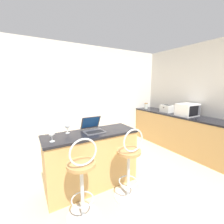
{
  "coord_description": "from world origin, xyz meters",
  "views": [
    {
      "loc": [
        -1.24,
        -1.39,
        1.62
      ],
      "look_at": [
        0.51,
        1.6,
        1.0
      ],
      "focal_mm": 24.0,
      "sensor_mm": 36.0,
      "label": 1
    }
  ],
  "objects_px": {
    "bar_stool_far": "(129,165)",
    "pepper_mill": "(178,108)",
    "bar_stool_near": "(82,181)",
    "microwave": "(187,110)",
    "storage_jar": "(146,106)",
    "wine_glass_short": "(67,126)",
    "laptop": "(93,128)",
    "wine_glass_tall": "(52,134)",
    "toaster": "(167,109)"
  },
  "relations": [
    {
      "from": "wine_glass_short",
      "to": "bar_stool_near",
      "type": "bearing_deg",
      "value": -91.72
    },
    {
      "from": "storage_jar",
      "to": "wine_glass_short",
      "type": "relative_size",
      "value": 1.13
    },
    {
      "from": "microwave",
      "to": "pepper_mill",
      "type": "xyz_separation_m",
      "value": [
        0.16,
        0.38,
        -0.03
      ]
    },
    {
      "from": "toaster",
      "to": "pepper_mill",
      "type": "height_order",
      "value": "pepper_mill"
    },
    {
      "from": "storage_jar",
      "to": "wine_glass_tall",
      "type": "relative_size",
      "value": 1.24
    },
    {
      "from": "bar_stool_near",
      "to": "laptop",
      "type": "relative_size",
      "value": 3.19
    },
    {
      "from": "pepper_mill",
      "to": "wine_glass_tall",
      "type": "bearing_deg",
      "value": -170.92
    },
    {
      "from": "toaster",
      "to": "wine_glass_tall",
      "type": "bearing_deg",
      "value": -166.79
    },
    {
      "from": "wine_glass_short",
      "to": "microwave",
      "type": "bearing_deg",
      "value": -2.37
    },
    {
      "from": "bar_stool_near",
      "to": "bar_stool_far",
      "type": "distance_m",
      "value": 0.69
    },
    {
      "from": "toaster",
      "to": "storage_jar",
      "type": "bearing_deg",
      "value": 94.63
    },
    {
      "from": "microwave",
      "to": "bar_stool_near",
      "type": "bearing_deg",
      "value": -168.64
    },
    {
      "from": "wine_glass_tall",
      "to": "bar_stool_near",
      "type": "bearing_deg",
      "value": -61.03
    },
    {
      "from": "bar_stool_near",
      "to": "wine_glass_tall",
      "type": "height_order",
      "value": "bar_stool_near"
    },
    {
      "from": "storage_jar",
      "to": "wine_glass_tall",
      "type": "xyz_separation_m",
      "value": [
        -2.98,
        -1.45,
        0.01
      ]
    },
    {
      "from": "laptop",
      "to": "storage_jar",
      "type": "distance_m",
      "value": 2.68
    },
    {
      "from": "toaster",
      "to": "wine_glass_short",
      "type": "height_order",
      "value": "toaster"
    },
    {
      "from": "bar_stool_far",
      "to": "pepper_mill",
      "type": "bearing_deg",
      "value": 22.49
    },
    {
      "from": "microwave",
      "to": "wine_glass_short",
      "type": "height_order",
      "value": "microwave"
    },
    {
      "from": "bar_stool_far",
      "to": "pepper_mill",
      "type": "height_order",
      "value": "pepper_mill"
    },
    {
      "from": "pepper_mill",
      "to": "wine_glass_short",
      "type": "bearing_deg",
      "value": -174.88
    },
    {
      "from": "bar_stool_near",
      "to": "toaster",
      "type": "xyz_separation_m",
      "value": [
        2.8,
        1.15,
        0.49
      ]
    },
    {
      "from": "microwave",
      "to": "wine_glass_short",
      "type": "relative_size",
      "value": 3.06
    },
    {
      "from": "laptop",
      "to": "toaster",
      "type": "relative_size",
      "value": 1.13
    },
    {
      "from": "toaster",
      "to": "wine_glass_tall",
      "type": "relative_size",
      "value": 2.09
    },
    {
      "from": "wine_glass_short",
      "to": "storage_jar",
      "type": "bearing_deg",
      "value": 23.78
    },
    {
      "from": "wine_glass_short",
      "to": "pepper_mill",
      "type": "relative_size",
      "value": 0.63
    },
    {
      "from": "bar_stool_far",
      "to": "toaster",
      "type": "xyz_separation_m",
      "value": [
        2.11,
        1.15,
        0.49
      ]
    },
    {
      "from": "storage_jar",
      "to": "wine_glass_short",
      "type": "distance_m",
      "value": 2.97
    },
    {
      "from": "bar_stool_far",
      "to": "laptop",
      "type": "height_order",
      "value": "laptop"
    },
    {
      "from": "microwave",
      "to": "storage_jar",
      "type": "distance_m",
      "value": 1.32
    },
    {
      "from": "storage_jar",
      "to": "pepper_mill",
      "type": "bearing_deg",
      "value": -75.24
    },
    {
      "from": "microwave",
      "to": "bar_stool_far",
      "type": "bearing_deg",
      "value": -165.12
    },
    {
      "from": "microwave",
      "to": "wine_glass_short",
      "type": "distance_m",
      "value": 2.81
    },
    {
      "from": "bar_stool_near",
      "to": "laptop",
      "type": "xyz_separation_m",
      "value": [
        0.39,
        0.58,
        0.45
      ]
    },
    {
      "from": "bar_stool_near",
      "to": "pepper_mill",
      "type": "distance_m",
      "value": 3.17
    },
    {
      "from": "bar_stool_near",
      "to": "microwave",
      "type": "distance_m",
      "value": 2.94
    },
    {
      "from": "bar_stool_far",
      "to": "storage_jar",
      "type": "distance_m",
      "value": 2.83
    },
    {
      "from": "bar_stool_near",
      "to": "storage_jar",
      "type": "relative_size",
      "value": 6.04
    },
    {
      "from": "microwave",
      "to": "toaster",
      "type": "distance_m",
      "value": 0.58
    },
    {
      "from": "microwave",
      "to": "pepper_mill",
      "type": "relative_size",
      "value": 1.92
    },
    {
      "from": "bar_stool_far",
      "to": "wine_glass_short",
      "type": "height_order",
      "value": "bar_stool_far"
    },
    {
      "from": "laptop",
      "to": "microwave",
      "type": "distance_m",
      "value": 2.44
    },
    {
      "from": "toaster",
      "to": "pepper_mill",
      "type": "xyz_separation_m",
      "value": [
        0.19,
        -0.2,
        0.02
      ]
    },
    {
      "from": "bar_stool_near",
      "to": "wine_glass_tall",
      "type": "xyz_separation_m",
      "value": [
        -0.24,
        0.43,
        0.49
      ]
    },
    {
      "from": "bar_stool_near",
      "to": "microwave",
      "type": "bearing_deg",
      "value": 11.36
    },
    {
      "from": "laptop",
      "to": "toaster",
      "type": "distance_m",
      "value": 2.47
    },
    {
      "from": "microwave",
      "to": "pepper_mill",
      "type": "bearing_deg",
      "value": 67.83
    },
    {
      "from": "bar_stool_near",
      "to": "storage_jar",
      "type": "height_order",
      "value": "storage_jar"
    },
    {
      "from": "bar_stool_near",
      "to": "laptop",
      "type": "height_order",
      "value": "laptop"
    }
  ]
}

